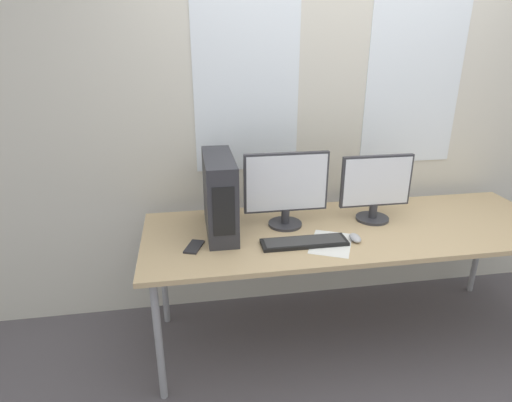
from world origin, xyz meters
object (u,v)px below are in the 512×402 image
(monitor_right_near, at_px, (376,187))
(keyboard, at_px, (304,242))
(pc_tower, at_px, (220,195))
(monitor_main, at_px, (286,188))
(cell_phone, at_px, (194,247))
(mouse, at_px, (355,238))

(monitor_right_near, height_order, keyboard, monitor_right_near)
(pc_tower, xyz_separation_m, monitor_right_near, (0.93, 0.00, -0.01))
(monitor_right_near, bearing_deg, monitor_main, 179.21)
(monitor_main, height_order, monitor_right_near, monitor_main)
(keyboard, bearing_deg, pc_tower, 150.11)
(pc_tower, bearing_deg, monitor_main, 1.15)
(monitor_right_near, height_order, cell_phone, monitor_right_near)
(mouse, distance_m, cell_phone, 0.88)
(monitor_main, bearing_deg, monitor_right_near, -0.79)
(cell_phone, bearing_deg, keyboard, 15.46)
(monitor_main, relative_size, cell_phone, 2.98)
(monitor_main, bearing_deg, mouse, -37.91)
(pc_tower, xyz_separation_m, cell_phone, (-0.16, -0.19, -0.22))
(pc_tower, xyz_separation_m, mouse, (0.72, -0.25, -0.20))
(monitor_main, height_order, keyboard, monitor_main)
(monitor_main, distance_m, mouse, 0.48)
(mouse, bearing_deg, monitor_main, 142.09)
(monitor_main, xyz_separation_m, keyboard, (0.05, -0.25, -0.22))
(keyboard, bearing_deg, monitor_main, 100.31)
(keyboard, relative_size, mouse, 4.57)
(pc_tower, relative_size, mouse, 4.90)
(monitor_main, relative_size, keyboard, 1.04)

